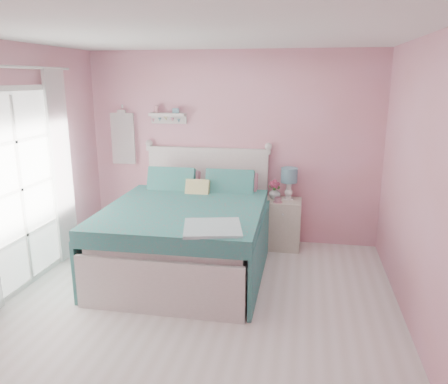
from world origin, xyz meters
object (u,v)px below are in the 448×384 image
(bed, at_px, (188,234))
(nightstand, at_px, (283,224))
(table_lamp, at_px, (289,178))
(teacup, at_px, (278,200))
(vase, at_px, (274,193))

(bed, distance_m, nightstand, 1.40)
(table_lamp, bearing_deg, teacup, -126.18)
(nightstand, relative_size, vase, 4.09)
(table_lamp, xyz_separation_m, teacup, (-0.13, -0.18, -0.26))
(table_lamp, height_order, vase, table_lamp)
(bed, height_order, vase, bed)
(nightstand, relative_size, table_lamp, 1.54)
(bed, height_order, table_lamp, bed)
(nightstand, xyz_separation_m, vase, (-0.13, 0.06, 0.41))
(teacup, bearing_deg, nightstand, 59.59)
(teacup, bearing_deg, bed, -143.17)
(nightstand, bearing_deg, table_lamp, 41.78)
(nightstand, distance_m, table_lamp, 0.63)
(bed, distance_m, table_lamp, 1.56)
(bed, relative_size, teacup, 25.10)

